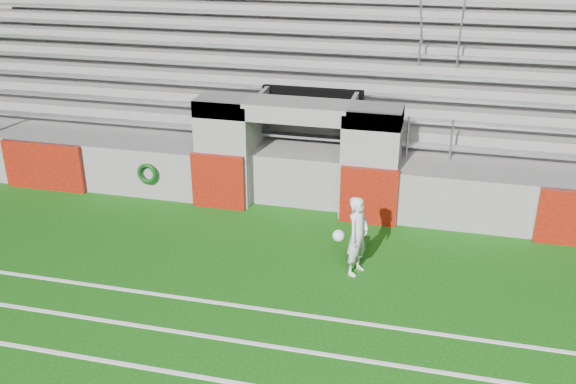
# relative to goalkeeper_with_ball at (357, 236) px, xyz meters

# --- Properties ---
(ground) EXTENTS (90.00, 90.00, 0.00)m
(ground) POSITION_rel_goalkeeper_with_ball_xyz_m (-1.85, -0.69, -0.81)
(ground) COLOR #11490C
(ground) RESTS_ON ground
(stadium_structure) EXTENTS (26.00, 8.48, 5.42)m
(stadium_structure) POSITION_rel_goalkeeper_with_ball_xyz_m (-1.85, 7.28, 0.68)
(stadium_structure) COLOR slate
(stadium_structure) RESTS_ON ground
(goalkeeper_with_ball) EXTENTS (0.73, 0.77, 1.62)m
(goalkeeper_with_ball) POSITION_rel_goalkeeper_with_ball_xyz_m (0.00, 0.00, 0.00)
(goalkeeper_with_ball) COLOR silver
(goalkeeper_with_ball) RESTS_ON ground
(hose_coil) EXTENTS (0.55, 0.15, 0.57)m
(hose_coil) POSITION_rel_goalkeeper_with_ball_xyz_m (-5.46, 2.23, -0.11)
(hose_coil) COLOR #0B3910
(hose_coil) RESTS_ON ground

